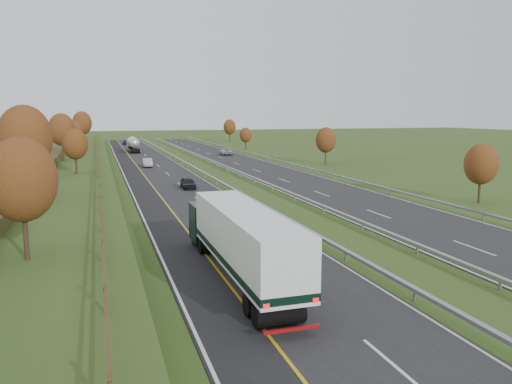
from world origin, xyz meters
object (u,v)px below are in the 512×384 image
at_px(road_tanker, 133,144).
at_px(car_dark_near, 188,183).
at_px(car_silver_mid, 147,163).
at_px(car_oncoming, 226,151).
at_px(car_small_far, 126,142).
at_px(box_lorry, 239,238).

distance_m(road_tanker, car_dark_near, 61.47).
height_order(car_silver_mid, car_oncoming, car_oncoming).
height_order(car_small_far, car_oncoming, car_oncoming).
bearing_deg(car_silver_mid, car_oncoming, 48.05).
distance_m(road_tanker, car_oncoming, 23.94).
bearing_deg(car_oncoming, car_silver_mid, 54.64).
height_order(box_lorry, car_oncoming, box_lorry).
bearing_deg(road_tanker, car_dark_near, -87.99).
distance_m(car_small_far, car_oncoming, 47.12).
distance_m(car_dark_near, car_oncoming, 49.19).
xyz_separation_m(road_tanker, car_silver_mid, (-0.12, -35.10, -1.11)).
relative_size(box_lorry, road_tanker, 1.45).
xyz_separation_m(road_tanker, car_dark_near, (2.16, -61.42, -1.16)).
bearing_deg(car_oncoming, box_lorry, 83.96).
relative_size(car_silver_mid, car_oncoming, 0.83).
xyz_separation_m(car_dark_near, car_oncoming, (16.43, 46.36, 0.06)).
bearing_deg(car_small_far, box_lorry, -89.66).
relative_size(box_lorry, car_oncoming, 3.11).
bearing_deg(car_oncoming, road_tanker, -31.37).
height_order(box_lorry, road_tanker, box_lorry).
bearing_deg(car_dark_near, car_oncoming, 71.38).
height_order(road_tanker, car_oncoming, road_tanker).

